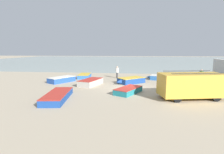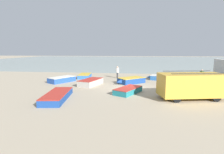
{
  "view_description": "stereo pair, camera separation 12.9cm",
  "coord_description": "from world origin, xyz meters",
  "views": [
    {
      "loc": [
        0.3,
        -17.68,
        3.95
      ],
      "look_at": [
        -1.95,
        1.29,
        1.0
      ],
      "focal_mm": 28.0,
      "sensor_mm": 36.0,
      "label": 1
    },
    {
      "loc": [
        0.43,
        -17.67,
        3.95
      ],
      "look_at": [
        -1.95,
        1.29,
        1.0
      ],
      "focal_mm": 28.0,
      "sensor_mm": 36.0,
      "label": 2
    }
  ],
  "objects": [
    {
      "name": "parked_van",
      "position": [
        5.11,
        -3.08,
        1.16
      ],
      "size": [
        5.49,
        3.1,
        2.22
      ],
      "rotation": [
        0.0,
        0.0,
        0.2
      ],
      "color": "gold",
      "rests_on": "ground_plane"
    },
    {
      "name": "fishing_rowboat_5",
      "position": [
        -6.56,
        6.63,
        0.28
      ],
      "size": [
        1.79,
        3.87,
        0.55
      ],
      "rotation": [
        0.0,
        0.0,
        1.65
      ],
      "color": "#2D66AD",
      "rests_on": "ground_plane"
    },
    {
      "name": "fishing_rowboat_2",
      "position": [
        -4.37,
        1.59,
        0.34
      ],
      "size": [
        2.45,
        4.12,
        0.67
      ],
      "rotation": [
        0.0,
        0.0,
        1.29
      ],
      "color": "#ADA89E",
      "rests_on": "ground_plane"
    },
    {
      "name": "fisherman_0",
      "position": [
        -1.87,
        6.83,
        1.01
      ],
      "size": [
        0.44,
        0.44,
        1.69
      ],
      "rotation": [
        0.0,
        0.0,
        0.45
      ],
      "color": "#38383D",
      "rests_on": "ground_plane"
    },
    {
      "name": "ground_plane",
      "position": [
        0.0,
        0.0,
        0.0
      ],
      "size": [
        200.0,
        200.0,
        0.0
      ],
      "primitive_type": "plane",
      "color": "tan"
    },
    {
      "name": "fishing_rowboat_4",
      "position": [
        -8.39,
        2.96,
        0.33
      ],
      "size": [
        2.98,
        3.9,
        0.66
      ],
      "rotation": [
        0.0,
        0.0,
        1.03
      ],
      "color": "#234CA3",
      "rests_on": "ground_plane"
    },
    {
      "name": "fisherman_2",
      "position": [
        6.39,
        0.51,
        1.0
      ],
      "size": [
        0.44,
        0.44,
        1.67
      ],
      "rotation": [
        0.0,
        0.0,
        6.21
      ],
      "color": "navy",
      "rests_on": "ground_plane"
    },
    {
      "name": "fishing_rowboat_0",
      "position": [
        0.07,
        3.16,
        0.34
      ],
      "size": [
        3.61,
        3.3,
        0.68
      ],
      "rotation": [
        0.0,
        0.0,
        3.84
      ],
      "color": "navy",
      "rests_on": "ground_plane"
    },
    {
      "name": "fishing_rowboat_3",
      "position": [
        4.21,
        5.8,
        0.31
      ],
      "size": [
        4.0,
        2.36,
        0.62
      ],
      "rotation": [
        0.0,
        0.0,
        2.82
      ],
      "color": "#2D66AD",
      "rests_on": "ground_plane"
    },
    {
      "name": "fishing_rowboat_6",
      "position": [
        -0.01,
        -1.75,
        0.26
      ],
      "size": [
        2.71,
        3.74,
        0.53
      ],
      "rotation": [
        0.0,
        0.0,
        1.08
      ],
      "color": "#1E757F",
      "rests_on": "ground_plane"
    },
    {
      "name": "fishing_rowboat_1",
      "position": [
        -5.71,
        -4.44,
        0.27
      ],
      "size": [
        2.2,
        5.45,
        0.54
      ],
      "rotation": [
        0.0,
        0.0,
        1.71
      ],
      "color": "navy",
      "rests_on": "ground_plane"
    },
    {
      "name": "fisherman_1",
      "position": [
        8.4,
        3.83,
        1.02
      ],
      "size": [
        0.45,
        0.45,
        1.71
      ],
      "rotation": [
        0.0,
        0.0,
        1.9
      ],
      "color": "#5B564C",
      "rests_on": "ground_plane"
    },
    {
      "name": "sea_water",
      "position": [
        0.0,
        52.0,
        0.0
      ],
      "size": [
        120.0,
        80.0,
        0.01
      ],
      "primitive_type": "cube",
      "color": "#99A89E",
      "rests_on": "ground_plane"
    }
  ]
}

